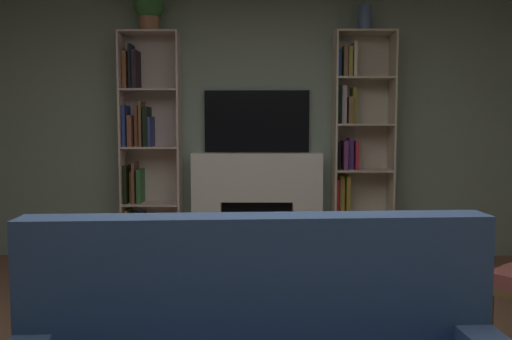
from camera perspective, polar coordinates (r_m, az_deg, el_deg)
The scene contains 8 objects.
wall_back_accent at distance 5.27m, azimuth 0.10°, elevation 5.98°, with size 5.78×0.06×2.81m, color gray.
fireplace at distance 5.17m, azimuth 0.10°, elevation -3.54°, with size 1.35×0.53×1.03m.
tv at distance 5.21m, azimuth 0.10°, elevation 5.22°, with size 1.01×0.06×0.60m, color black.
bookshelf_left at distance 5.25m, azimuth -11.75°, elevation 1.78°, with size 0.56×0.29×2.17m.
bookshelf_right at distance 5.21m, azimuth 10.54°, elevation 1.94°, with size 0.56×0.31×2.17m.
potted_plant at distance 5.30m, azimuth -11.37°, elevation 16.67°, with size 0.29×0.29×0.40m.
vase_with_flowers at distance 5.28m, azimuth 11.56°, elevation 15.77°, with size 0.12×0.12×0.41m.
coffee_table at distance 2.54m, azimuth 0.68°, elevation -17.67°, with size 0.96×0.44×0.38m.
Camera 1 is at (0.02, -2.44, 1.30)m, focal length 37.41 mm.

